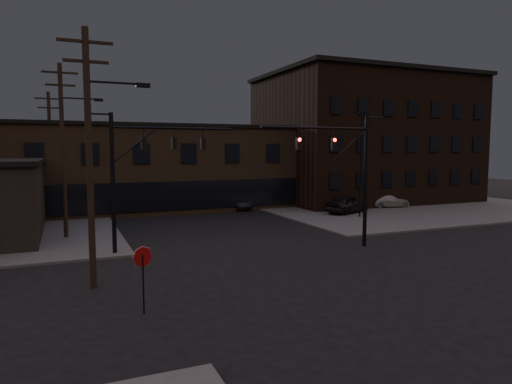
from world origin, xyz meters
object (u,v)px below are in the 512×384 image
at_px(parked_car_lot_a, 347,204).
at_px(car_crossing, 239,202).
at_px(traffic_signal_far, 136,166).
at_px(traffic_signal_near, 350,167).
at_px(stop_sign, 143,264).
at_px(parked_car_lot_b, 388,201).

bearing_deg(parked_car_lot_a, car_crossing, 25.26).
bearing_deg(traffic_signal_far, traffic_signal_near, -16.17).
bearing_deg(traffic_signal_far, car_crossing, 52.29).
bearing_deg(stop_sign, parked_car_lot_b, 36.43).
distance_m(traffic_signal_far, stop_sign, 10.55).
height_order(stop_sign, parked_car_lot_b, stop_sign).
height_order(traffic_signal_near, parked_car_lot_a, traffic_signal_near).
relative_size(traffic_signal_far, parked_car_lot_a, 1.65).
bearing_deg(parked_car_lot_a, traffic_signal_far, 91.27).
relative_size(traffic_signal_near, traffic_signal_far, 1.00).
bearing_deg(parked_car_lot_b, parked_car_lot_a, 119.10).
height_order(traffic_signal_far, stop_sign, traffic_signal_far).
height_order(parked_car_lot_b, car_crossing, car_crossing).
distance_m(traffic_signal_far, parked_car_lot_b, 28.61).
xyz_separation_m(stop_sign, parked_car_lot_a, (21.35, 18.40, -0.87)).
xyz_separation_m(parked_car_lot_a, car_crossing, (-7.85, 7.39, -0.25)).
xyz_separation_m(parked_car_lot_a, parked_car_lot_b, (6.25, 1.97, -0.20)).
xyz_separation_m(parked_car_lot_b, car_crossing, (-14.10, 5.42, -0.05)).
bearing_deg(traffic_signal_near, car_crossing, 89.58).
bearing_deg(stop_sign, traffic_signal_near, 25.90).
bearing_deg(car_crossing, parked_car_lot_a, -38.16).
xyz_separation_m(traffic_signal_far, stop_sign, (-1.28, -9.99, -3.17)).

